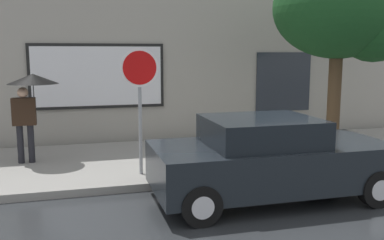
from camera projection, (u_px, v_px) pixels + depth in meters
The scene contains 8 objects.
ground_plane at pixel (271, 199), 7.72m from camera, with size 60.00×60.00×0.00m, color #282B2D.
sidewalk at pixel (218, 156), 10.56m from camera, with size 20.00×4.00×0.15m, color gray.
building_facade at pixel (191, 21), 12.41m from camera, with size 20.00×0.67×7.00m.
parked_car at pixel (269, 159), 7.61m from camera, with size 4.20×1.95×1.48m.
fire_hydrant at pixel (234, 148), 9.49m from camera, with size 0.30×0.44×0.76m.
pedestrian_with_umbrella at pixel (30, 91), 9.44m from camera, with size 1.09×1.09×1.99m.
street_tree at pixel (346, 12), 9.96m from camera, with size 3.12×2.65×4.64m.
stop_sign at pixel (140, 86), 8.46m from camera, with size 0.76×0.10×2.53m.
Camera 1 is at (-3.32, -6.76, 2.60)m, focal length 40.25 mm.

